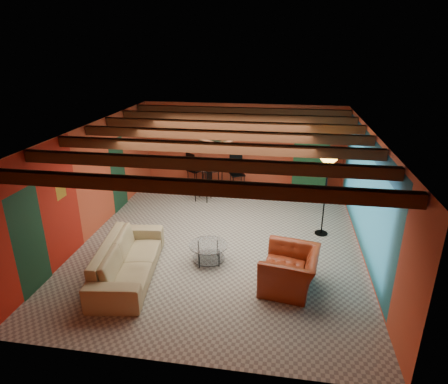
% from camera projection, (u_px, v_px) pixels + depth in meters
% --- Properties ---
extents(room, '(6.52, 8.01, 2.71)m').
position_uv_depth(room, '(223.00, 144.00, 8.66)').
color(room, gray).
rests_on(room, ground).
extents(sofa, '(1.36, 2.71, 0.76)m').
position_uv_depth(sofa, '(128.00, 259.00, 7.79)').
color(sofa, '#9A8A63').
rests_on(sofa, ground).
extents(armchair, '(1.21, 1.34, 0.78)m').
position_uv_depth(armchair, '(290.00, 270.00, 7.41)').
color(armchair, maroon).
rests_on(armchair, ground).
extents(coffee_table, '(1.03, 1.03, 0.43)m').
position_uv_depth(coffee_table, '(209.00, 253.00, 8.34)').
color(coffee_table, silver).
rests_on(coffee_table, ground).
extents(dining_table, '(2.83, 2.83, 1.13)m').
position_uv_depth(dining_table, '(212.00, 174.00, 12.28)').
color(dining_table, silver).
rests_on(dining_table, ground).
extents(armoire, '(1.05, 0.55, 1.81)m').
position_uv_depth(armoire, '(310.00, 164.00, 12.16)').
color(armoire, maroon).
rests_on(armoire, ground).
extents(floor_lamp, '(0.46, 0.46, 1.97)m').
position_uv_depth(floor_lamp, '(325.00, 198.00, 9.29)').
color(floor_lamp, black).
rests_on(floor_lamp, ground).
extents(ceiling_fan, '(1.50, 1.50, 0.44)m').
position_uv_depth(ceiling_fan, '(223.00, 145.00, 8.56)').
color(ceiling_fan, '#472614').
rests_on(ceiling_fan, ceiling).
extents(painting, '(1.05, 0.03, 0.65)m').
position_uv_depth(painting, '(215.00, 135.00, 12.60)').
color(painting, black).
rests_on(painting, wall_back).
extents(potted_plant, '(0.45, 0.41, 0.44)m').
position_uv_depth(potted_plant, '(313.00, 129.00, 11.75)').
color(potted_plant, '#26661E').
rests_on(potted_plant, armoire).
extents(vase, '(0.22, 0.22, 0.18)m').
position_uv_depth(vase, '(212.00, 154.00, 12.04)').
color(vase, orange).
rests_on(vase, dining_table).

